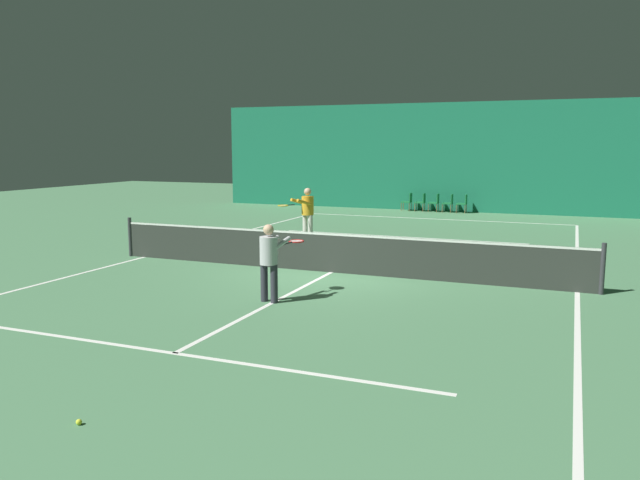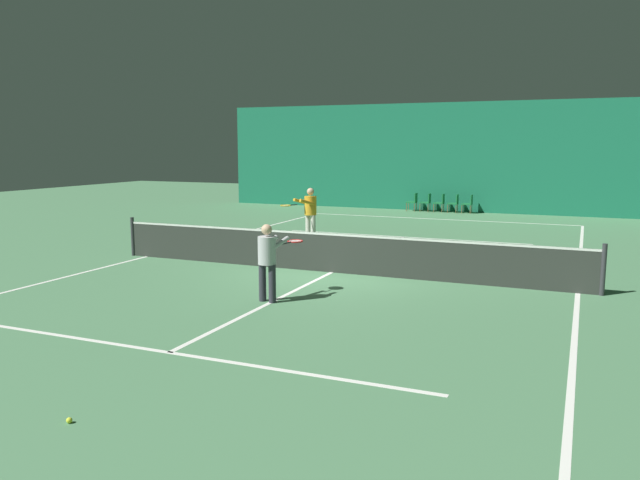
% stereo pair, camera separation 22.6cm
% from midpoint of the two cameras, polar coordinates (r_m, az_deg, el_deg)
% --- Properties ---
extents(ground_plane, '(60.00, 60.00, 0.00)m').
position_cam_midpoint_polar(ground_plane, '(15.05, 0.61, -2.97)').
color(ground_plane, '#4C7F56').
extents(backdrop_curtain, '(23.00, 0.12, 4.98)m').
position_cam_midpoint_polar(backdrop_curtain, '(29.46, 11.68, 7.41)').
color(backdrop_curtain, '#196B4C').
rests_on(backdrop_curtain, ground).
extents(court_line_baseline_far, '(11.00, 0.10, 0.00)m').
position_cam_midpoint_polar(court_line_baseline_far, '(26.35, 10.18, 1.91)').
color(court_line_baseline_far, white).
rests_on(court_line_baseline_far, ground).
extents(court_line_service_far, '(8.25, 0.10, 0.00)m').
position_cam_midpoint_polar(court_line_service_far, '(21.05, 7.03, 0.30)').
color(court_line_service_far, white).
rests_on(court_line_service_far, ground).
extents(court_line_service_near, '(8.25, 0.10, 0.00)m').
position_cam_midpoint_polar(court_line_service_near, '(9.59, -13.82, -10.03)').
color(court_line_service_near, white).
rests_on(court_line_service_near, ground).
extents(court_line_sideline_left, '(0.10, 23.80, 0.00)m').
position_cam_midpoint_polar(court_line_sideline_left, '(17.79, -16.11, -1.51)').
color(court_line_sideline_left, white).
rests_on(court_line_sideline_left, ground).
extents(court_line_sideline_right, '(0.10, 23.80, 0.00)m').
position_cam_midpoint_polar(court_line_sideline_right, '(14.04, 22.04, -4.46)').
color(court_line_sideline_right, white).
rests_on(court_line_sideline_right, ground).
extents(court_line_centre, '(0.10, 12.80, 0.00)m').
position_cam_midpoint_polar(court_line_centre, '(15.05, 0.61, -2.97)').
color(court_line_centre, white).
rests_on(court_line_centre, ground).
extents(tennis_net, '(12.00, 0.10, 1.07)m').
position_cam_midpoint_polar(tennis_net, '(14.96, 0.61, -1.06)').
color(tennis_net, '#2D332D').
rests_on(tennis_net, ground).
extents(player_near, '(0.55, 1.33, 1.53)m').
position_cam_midpoint_polar(player_near, '(12.15, -5.10, -1.52)').
color(player_near, '#2D2D38').
rests_on(player_near, ground).
extents(player_far, '(0.93, 1.38, 1.69)m').
position_cam_midpoint_polar(player_far, '(19.95, -1.56, 2.75)').
color(player_far, beige).
rests_on(player_far, ground).
extents(courtside_chair_0, '(0.44, 0.44, 0.84)m').
position_cam_midpoint_polar(courtside_chair_0, '(29.43, 7.83, 3.60)').
color(courtside_chair_0, brown).
rests_on(courtside_chair_0, ground).
extents(courtside_chair_1, '(0.44, 0.44, 0.84)m').
position_cam_midpoint_polar(courtside_chair_1, '(29.27, 9.04, 3.55)').
color(courtside_chair_1, brown).
rests_on(courtside_chair_1, ground).
extents(courtside_chair_2, '(0.44, 0.44, 0.84)m').
position_cam_midpoint_polar(courtside_chair_2, '(29.14, 10.27, 3.49)').
color(courtside_chair_2, brown).
rests_on(courtside_chair_2, ground).
extents(courtside_chair_3, '(0.44, 0.44, 0.84)m').
position_cam_midpoint_polar(courtside_chair_3, '(29.01, 11.50, 3.44)').
color(courtside_chair_3, brown).
rests_on(courtside_chair_3, ground).
extents(courtside_chair_4, '(0.44, 0.44, 0.84)m').
position_cam_midpoint_polar(courtside_chair_4, '(28.90, 12.75, 3.38)').
color(courtside_chair_4, brown).
rests_on(courtside_chair_4, ground).
extents(tennis_ball, '(0.07, 0.07, 0.07)m').
position_cam_midpoint_polar(tennis_ball, '(7.62, -22.00, -15.18)').
color(tennis_ball, '#D1DB33').
rests_on(tennis_ball, ground).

